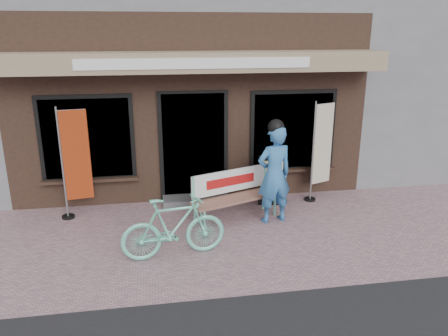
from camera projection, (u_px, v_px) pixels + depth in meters
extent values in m
plane|color=#A37C84|center=(207.00, 244.00, 7.00)|extent=(70.00, 70.00, 0.00)
cube|color=black|center=(182.00, 91.00, 11.17)|extent=(7.00, 6.00, 3.60)
cube|color=gray|center=(194.00, 62.00, 7.73)|extent=(7.00, 0.80, 0.35)
cube|color=white|center=(196.00, 63.00, 7.34)|extent=(4.00, 0.02, 0.18)
cube|color=black|center=(194.00, 147.00, 8.54)|extent=(1.20, 0.06, 2.10)
cube|color=black|center=(194.00, 147.00, 8.53)|extent=(1.35, 0.04, 2.20)
cube|color=black|center=(87.00, 139.00, 8.15)|extent=(1.60, 0.06, 1.50)
cube|color=black|center=(293.00, 131.00, 8.77)|extent=(1.60, 0.06, 1.50)
cube|color=black|center=(87.00, 139.00, 8.14)|extent=(1.75, 0.04, 1.65)
cube|color=black|center=(293.00, 131.00, 8.76)|extent=(1.75, 0.04, 1.65)
cube|color=black|center=(90.00, 180.00, 8.34)|extent=(1.80, 0.18, 0.06)
cube|color=black|center=(292.00, 170.00, 8.96)|extent=(1.80, 0.18, 0.06)
cube|color=#59595B|center=(196.00, 200.00, 8.63)|extent=(1.30, 0.45, 0.15)
cylinder|color=#6CD4B7|center=(205.00, 222.00, 7.36)|extent=(0.05, 0.05, 0.38)
cylinder|color=#6CD4B7|center=(195.00, 215.00, 7.66)|extent=(0.05, 0.05, 0.38)
cylinder|color=#6CD4B7|center=(275.00, 205.00, 8.06)|extent=(0.05, 0.05, 0.38)
cylinder|color=#6CD4B7|center=(263.00, 199.00, 8.36)|extent=(0.05, 0.05, 0.38)
cube|color=#8F5F4E|center=(236.00, 199.00, 7.80)|extent=(1.69, 0.97, 0.05)
cylinder|color=#6CD4B7|center=(193.00, 191.00, 7.52)|extent=(0.05, 0.05, 0.50)
cylinder|color=#6CD4B7|center=(265.00, 177.00, 8.24)|extent=(0.05, 0.05, 0.50)
cube|color=white|center=(230.00, 181.00, 7.88)|extent=(1.47, 0.59, 0.41)
cube|color=#B21414|center=(231.00, 181.00, 7.86)|extent=(0.93, 0.36, 0.16)
cylinder|color=#6CD4B7|center=(197.00, 198.00, 7.38)|extent=(0.18, 0.39, 0.04)
cylinder|color=#6CD4B7|center=(272.00, 183.00, 8.12)|extent=(0.18, 0.39, 0.04)
imported|color=#3371B2|center=(274.00, 175.00, 7.62)|extent=(0.71, 0.54, 1.75)
sphere|color=black|center=(276.00, 127.00, 7.36)|extent=(0.33, 0.33, 0.28)
imported|color=#6CD4B7|center=(174.00, 227.00, 6.51)|extent=(1.63, 0.66, 0.95)
cylinder|color=gray|center=(62.00, 164.00, 7.69)|extent=(0.04, 0.04, 2.05)
cylinder|color=gray|center=(70.00, 110.00, 7.48)|extent=(0.46, 0.10, 0.02)
cube|color=#A03111|center=(76.00, 155.00, 7.73)|extent=(0.46, 0.11, 1.63)
cylinder|color=black|center=(68.00, 217.00, 7.99)|extent=(0.26, 0.26, 0.05)
cylinder|color=gray|center=(313.00, 152.00, 8.52)|extent=(0.04, 0.04, 2.01)
cylinder|color=gray|center=(325.00, 104.00, 8.35)|extent=(0.43, 0.19, 0.02)
cube|color=beige|center=(323.00, 144.00, 8.60)|extent=(0.43, 0.19, 1.60)
cylinder|color=black|center=(310.00, 199.00, 8.82)|extent=(0.29, 0.29, 0.05)
cube|color=black|center=(271.00, 181.00, 8.47)|extent=(0.50, 0.17, 0.99)
cube|color=beige|center=(272.00, 176.00, 8.39)|extent=(0.42, 0.09, 0.61)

